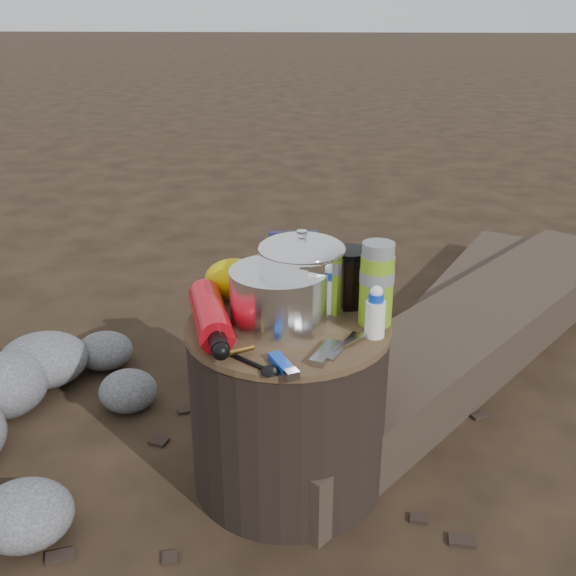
# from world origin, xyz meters

# --- Properties ---
(ground) EXTENTS (60.00, 60.00, 0.00)m
(ground) POSITION_xyz_m (0.00, 0.00, 0.00)
(ground) COLOR black
(ground) RESTS_ON ground
(stump) EXTENTS (0.43, 0.43, 0.40)m
(stump) POSITION_xyz_m (0.00, 0.00, 0.20)
(stump) COLOR black
(stump) RESTS_ON ground
(rock_ring) EXTENTS (0.39, 0.85, 0.17)m
(rock_ring) POSITION_xyz_m (-0.62, 0.10, 0.08)
(rock_ring) COLOR #5D5D62
(rock_ring) RESTS_ON ground
(log_main) EXTENTS (1.40, 1.69, 0.16)m
(log_main) POSITION_xyz_m (0.53, 0.62, 0.08)
(log_main) COLOR #392E24
(log_main) RESTS_ON ground
(log_small) EXTENTS (0.74, 1.23, 0.10)m
(log_small) POSITION_xyz_m (0.59, 0.98, 0.05)
(log_small) COLOR #392E24
(log_small) RESTS_ON ground
(foil_windscreen) EXTENTS (0.20, 0.20, 0.12)m
(foil_windscreen) POSITION_xyz_m (-0.02, -0.01, 0.46)
(foil_windscreen) COLOR white
(foil_windscreen) RESTS_ON stump
(camping_pot) EXTENTS (0.18, 0.18, 0.18)m
(camping_pot) POSITION_xyz_m (0.03, 0.04, 0.49)
(camping_pot) COLOR white
(camping_pot) RESTS_ON stump
(fuel_bottle) EXTENTS (0.15, 0.30, 0.07)m
(fuel_bottle) POSITION_xyz_m (-0.16, -0.04, 0.43)
(fuel_bottle) COLOR red
(fuel_bottle) RESTS_ON stump
(thermos) EXTENTS (0.07, 0.07, 0.18)m
(thermos) POSITION_xyz_m (0.18, 0.02, 0.49)
(thermos) COLOR #77AB1B
(thermos) RESTS_ON stump
(travel_mug) EXTENTS (0.08, 0.08, 0.13)m
(travel_mug) POSITION_xyz_m (0.13, 0.11, 0.46)
(travel_mug) COLOR black
(travel_mug) RESTS_ON stump
(stuff_sack) EXTENTS (0.14, 0.11, 0.09)m
(stuff_sack) POSITION_xyz_m (-0.13, 0.13, 0.44)
(stuff_sack) COLOR #DEBC03
(stuff_sack) RESTS_ON stump
(food_pouch) EXTENTS (0.11, 0.04, 0.14)m
(food_pouch) POSITION_xyz_m (0.00, 0.18, 0.47)
(food_pouch) COLOR navy
(food_pouch) RESTS_ON stump
(lighter) EXTENTS (0.07, 0.09, 0.02)m
(lighter) POSITION_xyz_m (0.00, -0.18, 0.41)
(lighter) COLOR blue
(lighter) RESTS_ON stump
(multitool) EXTENTS (0.06, 0.10, 0.01)m
(multitool) POSITION_xyz_m (0.08, -0.13, 0.40)
(multitool) COLOR #A6A6AB
(multitool) RESTS_ON stump
(pot_grabber) EXTENTS (0.09, 0.13, 0.01)m
(pot_grabber) POSITION_xyz_m (0.12, -0.10, 0.40)
(pot_grabber) COLOR #A6A6AB
(pot_grabber) RESTS_ON stump
(spork) EXTENTS (0.12, 0.10, 0.01)m
(spork) POSITION_xyz_m (-0.07, -0.17, 0.40)
(spork) COLOR black
(spork) RESTS_ON stump
(squeeze_bottle) EXTENTS (0.04, 0.04, 0.10)m
(squeeze_bottle) POSITION_xyz_m (0.18, -0.04, 0.45)
(squeeze_bottle) COLOR white
(squeeze_bottle) RESTS_ON stump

